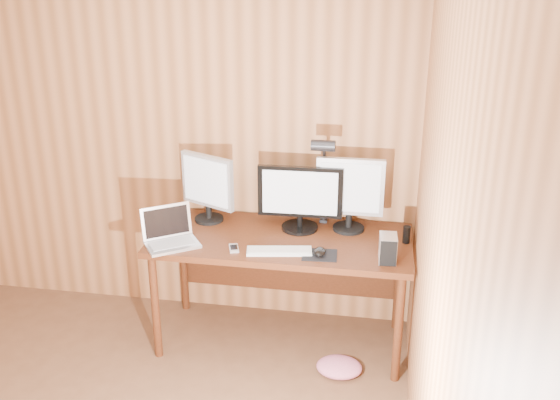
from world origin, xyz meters
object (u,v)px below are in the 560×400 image
(desk, at_px, (283,250))
(laptop, at_px, (170,235))
(phone, at_px, (234,248))
(desk_lamp, at_px, (324,169))
(mouse, at_px, (320,252))
(monitor_right, at_px, (350,192))
(monitor_center, at_px, (300,197))
(monitor_left, at_px, (208,186))
(hard_drive, at_px, (388,248))
(speaker, at_px, (406,235))
(keyboard, at_px, (279,251))

(desk, xyz_separation_m, laptop, (-0.65, -0.26, 0.18))
(phone, distance_m, desk_lamp, 0.74)
(mouse, distance_m, phone, 0.51)
(monitor_right, xyz_separation_m, mouse, (-0.14, -0.39, -0.23))
(monitor_right, xyz_separation_m, desk_lamp, (-0.17, 0.02, 0.14))
(desk_lamp, bearing_deg, monitor_center, -171.44)
(monitor_center, xyz_separation_m, monitor_left, (-0.60, 0.03, 0.03))
(monitor_left, relative_size, mouse, 3.98)
(monitor_right, relative_size, laptop, 1.23)
(monitor_left, height_order, laptop, monitor_left)
(monitor_center, height_order, laptop, monitor_center)
(mouse, distance_m, desk_lamp, 0.55)
(monitor_center, relative_size, hard_drive, 3.40)
(mouse, bearing_deg, monitor_left, 141.48)
(monitor_center, relative_size, monitor_right, 1.12)
(laptop, bearing_deg, monitor_right, -14.93)
(mouse, xyz_separation_m, speaker, (0.50, 0.26, 0.03))
(monitor_center, bearing_deg, keyboard, -103.29)
(hard_drive, relative_size, phone, 1.33)
(desk, distance_m, mouse, 0.40)
(monitor_center, xyz_separation_m, hard_drive, (0.56, -0.36, -0.14))
(speaker, bearing_deg, monitor_center, 171.95)
(laptop, relative_size, keyboard, 0.98)
(keyboard, xyz_separation_m, hard_drive, (0.63, -0.00, 0.07))
(keyboard, relative_size, phone, 3.35)
(hard_drive, distance_m, phone, 0.90)
(monitor_right, bearing_deg, hard_drive, -57.66)
(keyboard, bearing_deg, monitor_left, 134.69)
(monitor_center, xyz_separation_m, mouse, (0.17, -0.35, -0.19))
(monitor_right, xyz_separation_m, hard_drive, (0.25, -0.39, -0.18))
(monitor_center, xyz_separation_m, phone, (-0.34, -0.36, -0.21))
(desk, xyz_separation_m, hard_drive, (0.65, -0.28, 0.20))
(laptop, relative_size, speaker, 3.60)
(desk, relative_size, speaker, 14.94)
(desk, height_order, speaker, speaker)
(monitor_right, height_order, desk_lamp, desk_lamp)
(desk, xyz_separation_m, desk_lamp, (0.23, 0.14, 0.51))
(monitor_left, bearing_deg, mouse, -2.16)
(desk, relative_size, laptop, 4.15)
(mouse, height_order, phone, mouse)
(monitor_right, bearing_deg, desk_lamp, 172.66)
(mouse, bearing_deg, phone, 168.56)
(monitor_left, distance_m, keyboard, 0.70)
(laptop, xyz_separation_m, speaker, (1.41, 0.24, -0.00))
(desk, bearing_deg, hard_drive, -23.22)
(hard_drive, relative_size, desk_lamp, 0.25)
(desk, bearing_deg, monitor_center, 39.40)
(monitor_right, xyz_separation_m, speaker, (0.36, -0.13, -0.20))
(monitor_left, height_order, phone, monitor_left)
(desk, xyz_separation_m, monitor_center, (0.09, 0.08, 0.34))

